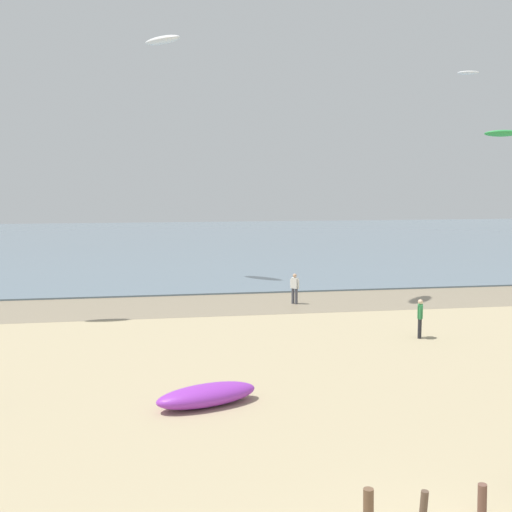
% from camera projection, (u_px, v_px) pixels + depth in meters
% --- Properties ---
extents(wet_sand_strip, '(120.00, 6.23, 0.01)m').
position_uv_depth(wet_sand_strip, '(250.00, 304.00, 35.37)').
color(wet_sand_strip, gray).
rests_on(wet_sand_strip, ground).
extents(sea, '(160.00, 70.00, 0.10)m').
position_uv_depth(sea, '(198.00, 241.00, 72.70)').
color(sea, slate).
rests_on(sea, ground).
extents(person_mid_beach, '(0.34, 0.53, 1.71)m').
position_uv_depth(person_mid_beach, '(420.00, 317.00, 27.46)').
color(person_mid_beach, '#232328').
rests_on(person_mid_beach, ground).
extents(person_by_waterline, '(0.43, 0.43, 1.71)m').
position_uv_depth(person_by_waterline, '(295.00, 288.00, 35.21)').
color(person_by_waterline, '#4C4C56').
rests_on(person_by_waterline, ground).
extents(grounded_kite, '(3.43, 2.13, 0.65)m').
position_uv_depth(grounded_kite, '(207.00, 395.00, 19.17)').
color(grounded_kite, purple).
rests_on(grounded_kite, ground).
extents(kite_aloft_5, '(2.97, 3.15, 0.62)m').
position_uv_depth(kite_aloft_5, '(163.00, 40.00, 42.29)').
color(kite_aloft_5, white).
extents(kite_aloft_7, '(2.02, 1.19, 0.38)m').
position_uv_depth(kite_aloft_7, '(468.00, 73.00, 56.11)').
color(kite_aloft_7, white).
extents(kite_aloft_8, '(2.28, 1.74, 0.58)m').
position_uv_depth(kite_aloft_8, '(502.00, 133.00, 40.97)').
color(kite_aloft_8, green).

